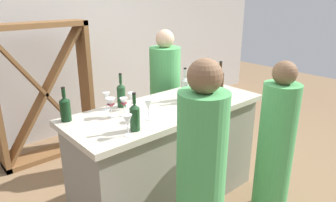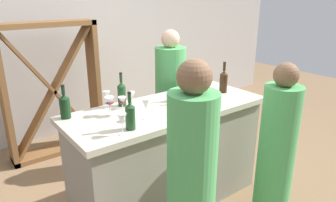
# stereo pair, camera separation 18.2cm
# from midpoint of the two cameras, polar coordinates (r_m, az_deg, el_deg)

# --- Properties ---
(ground_plane) EXTENTS (12.00, 12.00, 0.00)m
(ground_plane) POSITION_cam_midpoint_polar(r_m,az_deg,el_deg) (3.23, -1.69, -17.61)
(ground_plane) COLOR #846647
(back_wall) EXTENTS (8.00, 0.10, 2.80)m
(back_wall) POSITION_cam_midpoint_polar(r_m,az_deg,el_deg) (4.55, -20.10, 11.25)
(back_wall) COLOR #BCB7B2
(back_wall) RESTS_ON ground
(bar_counter) EXTENTS (1.84, 0.73, 0.98)m
(bar_counter) POSITION_cam_midpoint_polar(r_m,az_deg,el_deg) (2.96, -1.79, -9.90)
(bar_counter) COLOR gray
(bar_counter) RESTS_ON ground
(wine_rack) EXTENTS (1.14, 0.28, 1.63)m
(wine_rack) POSITION_cam_midpoint_polar(r_m,az_deg,el_deg) (3.99, -22.90, 1.32)
(wine_rack) COLOR brown
(wine_rack) RESTS_ON ground
(wine_bottle_leftmost_dark_green) EXTENTS (0.08, 0.08, 0.28)m
(wine_bottle_leftmost_dark_green) POSITION_cam_midpoint_polar(r_m,az_deg,el_deg) (2.58, -20.20, -1.25)
(wine_bottle_leftmost_dark_green) COLOR black
(wine_bottle_leftmost_dark_green) RESTS_ON bar_counter
(wine_bottle_second_left_olive_green) EXTENTS (0.07, 0.07, 0.29)m
(wine_bottle_second_left_olive_green) POSITION_cam_midpoint_polar(r_m,az_deg,el_deg) (2.27, -8.38, -2.80)
(wine_bottle_second_left_olive_green) COLOR #193D1E
(wine_bottle_second_left_olive_green) RESTS_ON bar_counter
(wine_bottle_center_olive_green) EXTENTS (0.07, 0.07, 0.30)m
(wine_bottle_center_olive_green) POSITION_cam_midpoint_polar(r_m,az_deg,el_deg) (2.76, -10.42, 1.18)
(wine_bottle_center_olive_green) COLOR #193D1E
(wine_bottle_center_olive_green) RESTS_ON bar_counter
(wine_bottle_second_right_clear_pale) EXTENTS (0.07, 0.07, 0.30)m
(wine_bottle_second_right_clear_pale) POSITION_cam_midpoint_polar(r_m,az_deg,el_deg) (2.91, 1.28, 2.46)
(wine_bottle_second_right_clear_pale) COLOR #B7C6B2
(wine_bottle_second_right_clear_pale) RESTS_ON bar_counter
(wine_bottle_rightmost_olive_green) EXTENTS (0.08, 0.08, 0.28)m
(wine_bottle_rightmost_olive_green) POSITION_cam_midpoint_polar(r_m,az_deg,el_deg) (2.86, 3.15, 1.98)
(wine_bottle_rightmost_olive_green) COLOR #193D1E
(wine_bottle_rightmost_olive_green) RESTS_ON bar_counter
(wine_bottle_far_right_amber_brown) EXTENTS (0.08, 0.08, 0.31)m
(wine_bottle_far_right_amber_brown) POSITION_cam_midpoint_polar(r_m,az_deg,el_deg) (3.19, 7.81, 3.83)
(wine_bottle_far_right_amber_brown) COLOR #331E0F
(wine_bottle_far_right_amber_brown) RESTS_ON bar_counter
(wine_glass_near_left) EXTENTS (0.07, 0.07, 0.16)m
(wine_glass_near_left) POSITION_cam_midpoint_polar(r_m,az_deg,el_deg) (2.19, -9.76, -3.72)
(wine_glass_near_left) COLOR white
(wine_glass_near_left) RESTS_ON bar_counter
(wine_glass_near_center) EXTENTS (0.07, 0.07, 0.17)m
(wine_glass_near_center) POSITION_cam_midpoint_polar(r_m,az_deg,el_deg) (2.45, -5.75, -0.75)
(wine_glass_near_center) COLOR white
(wine_glass_near_center) RESTS_ON bar_counter
(wine_glass_near_right) EXTENTS (0.06, 0.06, 0.16)m
(wine_glass_near_right) POSITION_cam_midpoint_polar(r_m,az_deg,el_deg) (2.55, -10.12, -0.39)
(wine_glass_near_right) COLOR white
(wine_glass_near_right) RESTS_ON bar_counter
(wine_glass_far_left) EXTENTS (0.08, 0.08, 0.15)m
(wine_glass_far_left) POSITION_cam_midpoint_polar(r_m,az_deg,el_deg) (2.56, -12.44, -0.48)
(wine_glass_far_left) COLOR white
(wine_glass_far_left) RESTS_ON bar_counter
(wine_glass_far_center) EXTENTS (0.06, 0.06, 0.14)m
(wine_glass_far_center) POSITION_cam_midpoint_polar(r_m,az_deg,el_deg) (2.71, -8.63, 0.68)
(wine_glass_far_center) COLOR white
(wine_glass_far_center) RESTS_ON bar_counter
(wine_glass_far_right) EXTENTS (0.06, 0.06, 0.15)m
(wine_glass_far_right) POSITION_cam_midpoint_polar(r_m,az_deg,el_deg) (2.72, -13.09, 0.57)
(wine_glass_far_right) COLOR white
(wine_glass_far_right) RESTS_ON bar_counter
(person_left_guest) EXTENTS (0.40, 0.40, 1.59)m
(person_left_guest) POSITION_cam_midpoint_polar(r_m,az_deg,el_deg) (2.10, 3.40, -15.40)
(person_left_guest) COLOR #4CA559
(person_left_guest) RESTS_ON ground
(person_center_guest) EXTENTS (0.34, 0.34, 1.42)m
(person_center_guest) POSITION_cam_midpoint_polar(r_m,az_deg,el_deg) (2.90, 17.34, -7.90)
(person_center_guest) COLOR #4CA559
(person_center_guest) RESTS_ON ground
(person_server_behind) EXTENTS (0.38, 0.38, 1.56)m
(person_server_behind) POSITION_cam_midpoint_polar(r_m,az_deg,el_deg) (3.67, -1.95, -0.21)
(person_server_behind) COLOR #4CA559
(person_server_behind) RESTS_ON ground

